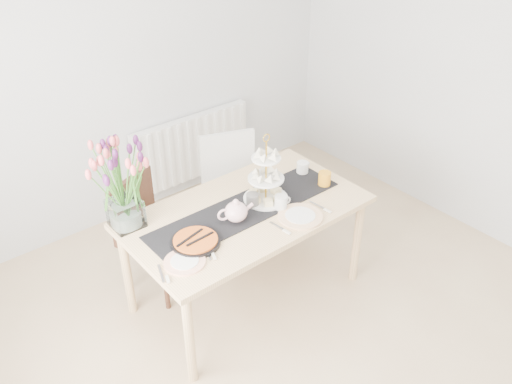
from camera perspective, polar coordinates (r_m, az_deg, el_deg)
room_shell at (r=2.85m, az=8.54°, el=0.89°), size 4.50×4.50×4.50m
radiator at (r=5.02m, az=-6.72°, el=4.70°), size 1.20×0.08×0.60m
dining_table at (r=3.63m, az=-1.08°, el=-2.85°), size 1.60×0.90×0.75m
chair_brown at (r=3.92m, az=-11.36°, el=-3.60°), size 0.56×0.56×0.87m
chair_white at (r=4.32m, az=-2.52°, el=1.14°), size 0.57×0.57×0.90m
table_runner at (r=3.59m, az=-1.09°, el=-1.80°), size 1.40×0.35×0.01m
tulip_vase at (r=3.34m, az=-14.18°, el=1.83°), size 0.68×0.68×0.59m
cake_stand at (r=3.61m, az=1.05°, el=0.85°), size 0.31×0.31×0.45m
teapot at (r=3.44m, az=-2.11°, el=-2.10°), size 0.28×0.25×0.15m
cream_jug at (r=3.98m, az=4.92°, el=2.56°), size 0.09×0.09×0.09m
tart_tin at (r=3.30m, az=-6.38°, el=-5.20°), size 0.30×0.30×0.04m
mug_grey at (r=3.59m, az=-0.36°, el=-0.91°), size 0.12×0.12×0.10m
mug_white at (r=3.57m, az=2.63°, el=-1.11°), size 0.10×0.10×0.10m
mug_orange at (r=3.85m, az=7.22°, el=1.38°), size 0.12×0.12×0.10m
plate_left at (r=3.18m, az=-7.52°, el=-7.30°), size 0.31×0.31×0.01m
plate_right at (r=3.52m, az=4.68°, el=-2.57°), size 0.32×0.32×0.02m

